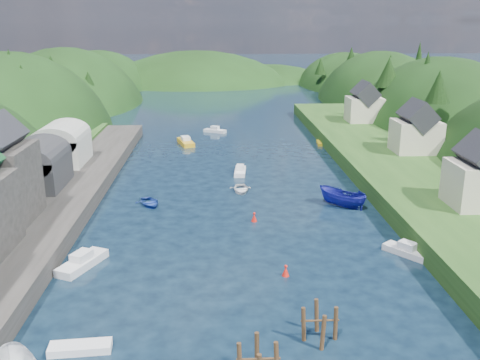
{
  "coord_description": "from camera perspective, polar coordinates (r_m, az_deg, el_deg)",
  "views": [
    {
      "loc": [
        -2.84,
        -34.2,
        22.63
      ],
      "look_at": [
        0.0,
        28.0,
        4.0
      ],
      "focal_mm": 40.0,
      "sensor_mm": 36.0,
      "label": 1
    }
  ],
  "objects": [
    {
      "name": "ground",
      "position": [
        87.23,
        -0.66,
        1.62
      ],
      "size": [
        600.0,
        600.0,
        0.0
      ],
      "primitive_type": "plane",
      "color": "black",
      "rests_on": "ground"
    },
    {
      "name": "piling_cluster_far",
      "position": [
        41.02,
        8.49,
        -15.25
      ],
      "size": [
        2.82,
        2.67,
        3.29
      ],
      "color": "#382314",
      "rests_on": "ground"
    },
    {
      "name": "terrace_right",
      "position": [
        82.1,
        17.31,
        0.75
      ],
      "size": [
        16.0,
        120.0,
        2.4
      ],
      "primitive_type": "cube",
      "color": "#234719",
      "rests_on": "ground"
    },
    {
      "name": "boat_sheds",
      "position": [
        78.71,
        -19.68,
        2.93
      ],
      "size": [
        7.0,
        21.0,
        7.5
      ],
      "color": "#2D2D30",
      "rests_on": "quay_left"
    },
    {
      "name": "moored_boats",
      "position": [
        60.54,
        -0.45,
        -4.57
      ],
      "size": [
        36.37,
        95.36,
        2.48
      ],
      "color": "navy",
      "rests_on": "ground"
    },
    {
      "name": "quay_left",
      "position": [
        62.07,
        -22.45,
        -5.06
      ],
      "size": [
        12.0,
        110.0,
        2.0
      ],
      "primitive_type": "cube",
      "color": "#2D2B28",
      "rests_on": "ground"
    },
    {
      "name": "hill_trees",
      "position": [
        98.59,
        -0.56,
        9.98
      ],
      "size": [
        91.82,
        149.94,
        12.8
      ],
      "color": "black",
      "rests_on": "ground"
    },
    {
      "name": "hillside_left",
      "position": [
        121.0,
        -22.91,
        0.64
      ],
      "size": [
        44.0,
        245.56,
        52.0
      ],
      "color": "black",
      "rests_on": "ground"
    },
    {
      "name": "channel_buoy_near",
      "position": [
        50.1,
        4.9,
        -9.65
      ],
      "size": [
        0.7,
        0.7,
        1.1
      ],
      "color": "red",
      "rests_on": "ground"
    },
    {
      "name": "channel_buoy_far",
      "position": [
        62.79,
        1.52,
        -4.01
      ],
      "size": [
        0.7,
        0.7,
        1.1
      ],
      "color": "red",
      "rests_on": "ground"
    },
    {
      "name": "hillside_right",
      "position": [
        122.95,
        20.38,
        1.45
      ],
      "size": [
        36.0,
        245.56,
        48.0
      ],
      "color": "black",
      "rests_on": "ground"
    },
    {
      "name": "right_bank_cottages",
      "position": [
        89.69,
        17.62,
        5.09
      ],
      "size": [
        9.0,
        59.24,
        8.41
      ],
      "color": "beige",
      "rests_on": "terrace_right"
    },
    {
      "name": "far_hills",
      "position": [
        210.91,
        -1.49,
        7.53
      ],
      "size": [
        103.0,
        68.0,
        44.0
      ],
      "color": "black",
      "rests_on": "ground"
    }
  ]
}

